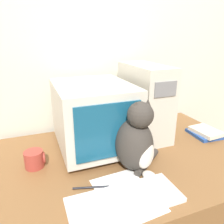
# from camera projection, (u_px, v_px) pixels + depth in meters

# --- Properties ---
(wall_back) EXTENTS (7.00, 0.05, 2.50)m
(wall_back) POSITION_uv_depth(u_px,v_px,m) (96.00, 47.00, 1.45)
(wall_back) COLOR beige
(wall_back) RESTS_ON ground_plane
(desk) EXTENTS (1.40, 0.91, 0.72)m
(desk) POSITION_uv_depth(u_px,v_px,m) (126.00, 208.00, 1.29)
(desk) COLOR brown
(desk) RESTS_ON ground_plane
(crt_monitor) EXTENTS (0.39, 0.49, 0.37)m
(crt_monitor) POSITION_uv_depth(u_px,v_px,m) (94.00, 116.00, 1.20)
(crt_monitor) COLOR beige
(crt_monitor) RESTS_ON desk
(computer_tower) EXTENTS (0.19, 0.42, 0.45)m
(computer_tower) POSITION_uv_depth(u_px,v_px,m) (145.00, 101.00, 1.35)
(computer_tower) COLOR beige
(computer_tower) RESTS_ON desk
(keyboard) EXTENTS (0.44, 0.17, 0.02)m
(keyboard) POSITION_uv_depth(u_px,v_px,m) (125.00, 200.00, 0.84)
(keyboard) COLOR silver
(keyboard) RESTS_ON desk
(cat) EXTENTS (0.29, 0.26, 0.35)m
(cat) POSITION_uv_depth(u_px,v_px,m) (136.00, 142.00, 1.00)
(cat) COLOR #38332D
(cat) RESTS_ON desk
(book_stack) EXTENTS (0.17, 0.20, 0.04)m
(book_stack) POSITION_uv_depth(u_px,v_px,m) (205.00, 132.00, 1.39)
(book_stack) COLOR #234793
(book_stack) RESTS_ON desk
(pen) EXTENTS (0.15, 0.05, 0.01)m
(pen) POSITION_uv_depth(u_px,v_px,m) (91.00, 187.00, 0.92)
(pen) COLOR black
(pen) RESTS_ON desk
(paper_sheet) EXTENTS (0.23, 0.31, 0.00)m
(paper_sheet) POSITION_uv_depth(u_px,v_px,m) (126.00, 195.00, 0.88)
(paper_sheet) COLOR white
(paper_sheet) RESTS_ON desk
(mug) EXTENTS (0.10, 0.09, 0.08)m
(mug) POSITION_uv_depth(u_px,v_px,m) (35.00, 159.00, 1.06)
(mug) COLOR #9E382D
(mug) RESTS_ON desk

